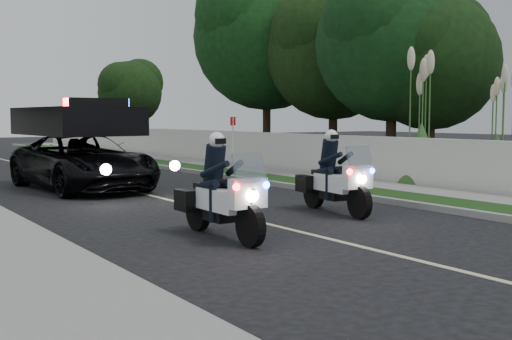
% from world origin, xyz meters
% --- Properties ---
extents(ground, '(120.00, 120.00, 0.00)m').
position_xyz_m(ground, '(0.00, 0.00, 0.00)').
color(ground, black).
rests_on(ground, ground).
extents(curb_right, '(0.20, 60.00, 0.15)m').
position_xyz_m(curb_right, '(4.10, 10.00, 0.07)').
color(curb_right, gray).
rests_on(curb_right, ground).
extents(grass_verge, '(1.20, 60.00, 0.16)m').
position_xyz_m(grass_verge, '(4.80, 10.00, 0.08)').
color(grass_verge, '#193814').
rests_on(grass_verge, ground).
extents(sidewalk_right, '(1.40, 60.00, 0.16)m').
position_xyz_m(sidewalk_right, '(6.10, 10.00, 0.08)').
color(sidewalk_right, gray).
rests_on(sidewalk_right, ground).
extents(property_wall, '(0.22, 60.00, 1.50)m').
position_xyz_m(property_wall, '(7.10, 10.00, 0.75)').
color(property_wall, beige).
rests_on(property_wall, ground).
extents(lane_marking, '(0.12, 50.00, 0.01)m').
position_xyz_m(lane_marking, '(0.00, 10.00, 0.00)').
color(lane_marking, '#BFB78C').
rests_on(lane_marking, ground).
extents(police_moto_left, '(0.80, 2.19, 1.85)m').
position_xyz_m(police_moto_left, '(-1.48, 1.28, 0.00)').
color(police_moto_left, white).
rests_on(police_moto_left, ground).
extents(police_moto_right, '(1.04, 2.24, 1.84)m').
position_xyz_m(police_moto_right, '(2.04, 2.33, 0.00)').
color(police_moto_right, white).
rests_on(police_moto_right, ground).
extents(police_suv, '(3.06, 5.95, 2.81)m').
position_xyz_m(police_suv, '(-1.01, 9.85, 0.00)').
color(police_suv, black).
rests_on(police_suv, ground).
extents(sign_post, '(0.44, 0.44, 2.17)m').
position_xyz_m(sign_post, '(6.00, 12.80, 0.00)').
color(sign_post, '#B60D22').
rests_on(sign_post, ground).
extents(pampas_mid, '(1.65, 1.65, 3.68)m').
position_xyz_m(pampas_mid, '(7.60, 2.18, 0.00)').
color(pampas_mid, beige).
rests_on(pampas_mid, ground).
extents(pampas_far, '(1.97, 1.97, 4.37)m').
position_xyz_m(pampas_far, '(7.60, 4.75, 0.00)').
color(pampas_far, beige).
rests_on(pampas_far, ground).
extents(tree_right_a, '(5.58, 5.58, 7.68)m').
position_xyz_m(tree_right_a, '(10.03, 6.51, 0.00)').
color(tree_right_a, black).
rests_on(tree_right_a, ground).
extents(tree_right_b, '(6.59, 6.59, 8.96)m').
position_xyz_m(tree_right_b, '(9.31, 7.62, 0.00)').
color(tree_right_b, '#123814').
rests_on(tree_right_b, ground).
extents(tree_right_c, '(6.10, 6.10, 9.22)m').
position_xyz_m(tree_right_c, '(10.14, 11.64, 0.00)').
color(tree_right_c, '#183410').
rests_on(tree_right_c, ground).
extents(tree_right_d, '(8.89, 8.89, 11.18)m').
position_xyz_m(tree_right_d, '(9.57, 15.56, 0.00)').
color(tree_right_d, '#164417').
rests_on(tree_right_d, ground).
extents(tree_right_e, '(5.35, 5.35, 7.27)m').
position_xyz_m(tree_right_e, '(10.17, 32.66, 0.00)').
color(tree_right_e, black).
rests_on(tree_right_e, ground).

